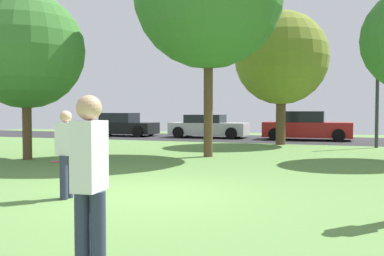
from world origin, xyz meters
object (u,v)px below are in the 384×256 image
(person_bystander, at_px, (90,180))
(street_lamp_post, at_px, (377,94))
(parked_car_black, at_px, (122,125))
(frisbee_disc, at_px, (55,162))
(oak_tree_right, at_px, (281,58))
(parked_car_silver, at_px, (208,127))
(maple_tree_far, at_px, (26,51))
(parked_car_red, at_px, (306,127))
(person_thrower, at_px, (66,151))

(person_bystander, xyz_separation_m, street_lamp_post, (3.57, 16.07, 1.30))
(parked_car_black, xyz_separation_m, street_lamp_post, (14.14, -3.82, 1.61))
(person_bystander, bearing_deg, frisbee_disc, 35.44)
(oak_tree_right, distance_m, parked_car_silver, 6.77)
(oak_tree_right, height_order, parked_car_black, oak_tree_right)
(oak_tree_right, height_order, maple_tree_far, oak_tree_right)
(oak_tree_right, relative_size, parked_car_silver, 1.38)
(maple_tree_far, bearing_deg, parked_car_red, 57.69)
(oak_tree_right, height_order, street_lamp_post, oak_tree_right)
(person_thrower, bearing_deg, person_bystander, -53.11)
(person_thrower, height_order, parked_car_red, person_thrower)
(parked_car_silver, bearing_deg, frisbee_disc, -94.49)
(maple_tree_far, bearing_deg, parked_car_silver, 79.71)
(person_bystander, relative_size, parked_car_silver, 0.39)
(frisbee_disc, relative_size, street_lamp_post, 0.06)
(maple_tree_far, distance_m, parked_car_red, 14.72)
(person_bystander, xyz_separation_m, parked_car_silver, (-5.07, 20.08, -0.33))
(maple_tree_far, bearing_deg, street_lamp_post, 37.46)
(parked_car_black, bearing_deg, person_thrower, -64.29)
(frisbee_disc, height_order, street_lamp_post, street_lamp_post)
(person_thrower, distance_m, parked_car_red, 17.13)
(oak_tree_right, height_order, parked_car_red, oak_tree_right)
(person_bystander, relative_size, parked_car_black, 0.41)
(maple_tree_far, relative_size, person_thrower, 3.38)
(oak_tree_right, distance_m, frisbee_disc, 11.26)
(maple_tree_far, xyz_separation_m, parked_car_black, (-3.26, 12.16, -2.82))
(maple_tree_far, height_order, parked_car_black, maple_tree_far)
(oak_tree_right, height_order, frisbee_disc, oak_tree_right)
(street_lamp_post, bearing_deg, oak_tree_right, 175.26)
(parked_car_black, bearing_deg, parked_car_red, 0.31)
(maple_tree_far, height_order, parked_car_silver, maple_tree_far)
(person_bystander, bearing_deg, person_thrower, 35.20)
(oak_tree_right, bearing_deg, parked_car_silver, 141.45)
(person_thrower, bearing_deg, parked_car_silver, 96.77)
(person_bystander, bearing_deg, parked_car_silver, 10.55)
(oak_tree_right, distance_m, street_lamp_post, 4.38)
(maple_tree_far, distance_m, parked_car_black, 12.90)
(person_thrower, bearing_deg, oak_tree_right, 79.50)
(maple_tree_far, xyz_separation_m, person_thrower, (4.84, -4.67, -2.60))
(parked_car_black, bearing_deg, parked_car_silver, 1.99)
(frisbee_disc, bearing_deg, oak_tree_right, 57.92)
(frisbee_disc, bearing_deg, street_lamp_post, 41.79)
(person_bystander, height_order, street_lamp_post, street_lamp_post)
(person_bystander, relative_size, street_lamp_post, 0.38)
(person_bystander, distance_m, street_lamp_post, 16.51)
(parked_car_black, bearing_deg, person_bystander, -62.02)
(parked_car_black, xyz_separation_m, parked_car_silver, (5.50, 0.19, -0.02))
(person_bystander, distance_m, parked_car_red, 19.95)
(frisbee_disc, bearing_deg, person_bystander, -50.94)
(oak_tree_right, relative_size, parked_car_black, 1.44)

